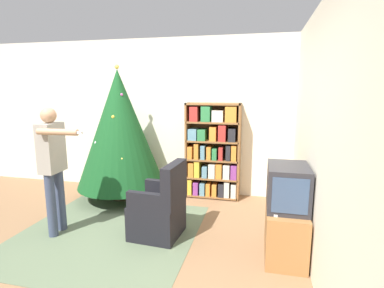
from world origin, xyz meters
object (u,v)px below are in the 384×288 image
(standing_person, at_px, (53,161))
(christmas_tree, at_px, (120,129))
(television, at_px, (288,187))
(armchair, at_px, (160,210))
(bookshelf, at_px, (213,151))

(standing_person, bearing_deg, christmas_tree, 168.28)
(television, relative_size, armchair, 0.63)
(standing_person, bearing_deg, television, 89.96)
(bookshelf, xyz_separation_m, standing_person, (-1.66, -1.70, 0.15))
(television, distance_m, standing_person, 2.70)
(bookshelf, height_order, standing_person, standing_person)
(television, relative_size, standing_person, 0.37)
(christmas_tree, distance_m, standing_person, 1.35)
(television, bearing_deg, bookshelf, 123.10)
(christmas_tree, distance_m, armchair, 1.72)
(bookshelf, xyz_separation_m, armchair, (-0.41, -1.48, -0.45))
(christmas_tree, bearing_deg, television, -25.95)
(christmas_tree, relative_size, standing_person, 1.38)
(armchair, xyz_separation_m, standing_person, (-1.26, -0.22, 0.59))
(christmas_tree, xyz_separation_m, armchair, (1.04, -1.10, -0.82))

